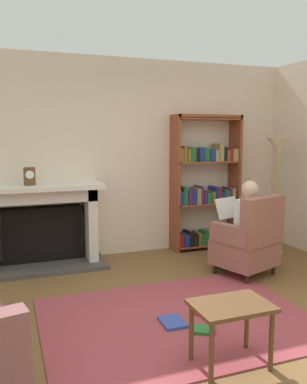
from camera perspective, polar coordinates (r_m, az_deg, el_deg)
The scene contains 11 objects.
ground at distance 3.58m, azimuth 5.48°, elevation -19.64°, with size 14.00×14.00×0.00m, color brown.
back_wall at distance 5.58m, azimuth -5.79°, elevation 4.83°, with size 5.60×0.10×2.70m, color beige.
area_rug at distance 3.82m, azimuth 3.43°, elevation -17.64°, with size 2.40×1.80×0.01m, color #9C3D46.
fireplace at distance 5.28m, azimuth -15.46°, elevation -4.22°, with size 1.52×0.64×1.06m.
mantel_clock at distance 5.08m, azimuth -17.20°, elevation 2.15°, with size 0.14×0.14×0.22m.
bookshelf at distance 5.90m, azimuth 7.38°, elevation 0.85°, with size 1.01×0.32×1.95m.
armchair_reading at distance 4.91m, azimuth 13.48°, elevation -6.74°, with size 0.81×0.80×0.97m.
seated_reader at distance 4.93m, azimuth 12.46°, elevation -4.30°, with size 0.48×0.59×1.14m.
side_table at distance 3.04m, azimuth 10.98°, elevation -16.64°, with size 0.56×0.39×0.47m.
scattered_books at distance 3.83m, azimuth 6.65°, elevation -17.28°, with size 0.69×0.56×0.04m.
floor_lamp at distance 5.82m, azimuth 17.27°, elevation 4.94°, with size 0.32×0.32×1.63m.
Camera 1 is at (-1.39, -2.85, 1.66)m, focal length 37.53 mm.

